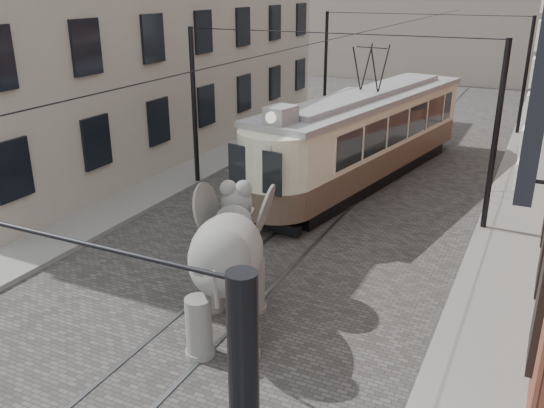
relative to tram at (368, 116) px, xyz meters
The scene contains 8 objects.
ground 9.74m from the tram, 91.17° to the right, with size 120.00×120.00×0.00m, color #464340.
tram_rails 9.74m from the tram, 91.17° to the right, with size 1.54×80.00×0.02m, color slate, non-canonical shape.
sidewalk_right 11.32m from the tram, 58.24° to the right, with size 2.00×60.00×0.15m, color slate.
sidewalk_left 11.80m from the tram, 125.51° to the right, with size 2.00×60.00×0.15m, color slate.
stucco_building 11.46m from the tram, behind, with size 7.00×24.00×10.00m, color gray.
catenary 4.41m from the tram, 95.12° to the right, with size 11.00×30.20×6.00m, color black, non-canonical shape.
tram is the anchor object (origin of this frame).
elephant 11.99m from the tram, 87.62° to the right, with size 2.72×4.93×3.02m, color slate, non-canonical shape.
Camera 1 is at (6.54, -12.41, 7.43)m, focal length 38.37 mm.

